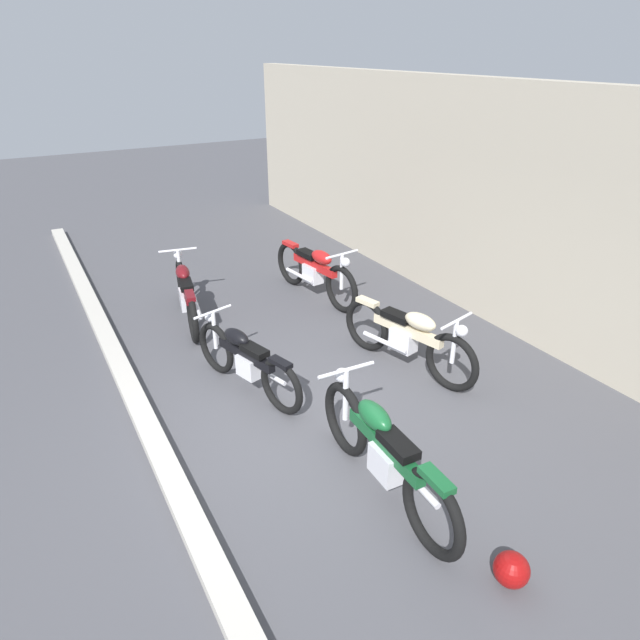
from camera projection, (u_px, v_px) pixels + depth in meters
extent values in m
plane|color=#47474C|center=(303.00, 423.00, 6.31)|extent=(40.00, 40.00, 0.00)
cube|color=#B2A893|center=(563.00, 227.00, 7.24)|extent=(18.00, 0.30, 3.48)
cube|color=#B7B2A8|center=(165.00, 465.00, 5.59)|extent=(18.00, 0.24, 0.12)
sphere|color=maroon|center=(511.00, 570.00, 4.38)|extent=(0.29, 0.29, 0.29)
torus|color=black|center=(345.00, 419.00, 5.73)|extent=(0.79, 0.13, 0.79)
torus|color=black|center=(432.00, 514.00, 4.57)|extent=(0.79, 0.13, 0.79)
cube|color=silver|center=(387.00, 463.00, 5.10)|extent=(0.35, 0.23, 0.30)
cube|color=#145128|center=(385.00, 444.00, 5.07)|extent=(1.11, 0.15, 0.13)
ellipsoid|color=#145128|center=(374.00, 416.00, 5.14)|extent=(0.48, 0.23, 0.22)
cube|color=black|center=(398.00, 444.00, 4.85)|extent=(0.44, 0.21, 0.09)
cube|color=#145128|center=(436.00, 480.00, 4.41)|extent=(0.35, 0.14, 0.06)
cylinder|color=silver|center=(346.00, 395.00, 5.60)|extent=(0.06, 0.06, 0.59)
cylinder|color=silver|center=(346.00, 370.00, 5.47)|extent=(0.06, 0.63, 0.04)
sphere|color=silver|center=(342.00, 375.00, 5.59)|extent=(0.15, 0.15, 0.15)
cylinder|color=silver|center=(412.00, 479.00, 5.02)|extent=(0.76, 0.09, 0.06)
torus|color=black|center=(216.00, 348.00, 7.17)|extent=(0.69, 0.27, 0.69)
torus|color=black|center=(281.00, 387.00, 6.36)|extent=(0.69, 0.27, 0.69)
cube|color=silver|center=(249.00, 366.00, 6.73)|extent=(0.34, 0.26, 0.27)
cube|color=black|center=(246.00, 354.00, 6.69)|extent=(0.96, 0.35, 0.11)
ellipsoid|color=black|center=(236.00, 337.00, 6.72)|extent=(0.45, 0.29, 0.19)
cube|color=black|center=(254.00, 350.00, 6.53)|extent=(0.41, 0.27, 0.08)
cube|color=black|center=(280.00, 363.00, 6.22)|extent=(0.32, 0.19, 0.06)
cylinder|color=silver|center=(214.00, 330.00, 7.06)|extent=(0.05, 0.05, 0.52)
cylinder|color=silver|center=(213.00, 312.00, 6.94)|extent=(0.18, 0.54, 0.03)
sphere|color=silver|center=(210.00, 317.00, 7.03)|extent=(0.13, 0.13, 0.13)
cylinder|color=silver|center=(267.00, 373.00, 6.71)|extent=(0.65, 0.23, 0.06)
torus|color=black|center=(341.00, 289.00, 8.80)|extent=(0.78, 0.19, 0.78)
torus|color=black|center=(291.00, 264.00, 9.83)|extent=(0.78, 0.19, 0.78)
cube|color=silver|center=(313.00, 273.00, 9.35)|extent=(0.36, 0.25, 0.30)
cube|color=#B21919|center=(315.00, 265.00, 9.23)|extent=(1.10, 0.24, 0.13)
ellipsoid|color=#B21919|center=(322.00, 257.00, 9.01)|extent=(0.49, 0.27, 0.21)
cube|color=black|center=(308.00, 254.00, 9.31)|extent=(0.45, 0.24, 0.09)
cube|color=#B21919|center=(290.00, 244.00, 9.67)|extent=(0.35, 0.17, 0.06)
cylinder|color=silver|center=(342.00, 272.00, 8.67)|extent=(0.06, 0.06, 0.58)
cylinder|color=silver|center=(342.00, 254.00, 8.54)|extent=(0.12, 0.62, 0.04)
sphere|color=silver|center=(345.00, 262.00, 8.53)|extent=(0.15, 0.15, 0.15)
cylinder|color=silver|center=(300.00, 275.00, 9.46)|extent=(0.75, 0.16, 0.06)
torus|color=black|center=(182.00, 283.00, 9.07)|extent=(0.75, 0.23, 0.75)
torus|color=black|center=(193.00, 318.00, 7.90)|extent=(0.75, 0.23, 0.75)
cube|color=silver|center=(187.00, 299.00, 8.44)|extent=(0.36, 0.26, 0.29)
cube|color=#590F14|center=(185.00, 288.00, 8.41)|extent=(1.05, 0.29, 0.12)
ellipsoid|color=#590F14|center=(183.00, 272.00, 8.48)|extent=(0.48, 0.28, 0.20)
cube|color=black|center=(186.00, 284.00, 8.19)|extent=(0.44, 0.26, 0.08)
cube|color=#590F14|center=(190.00, 296.00, 7.75)|extent=(0.34, 0.18, 0.06)
cylinder|color=silver|center=(180.00, 267.00, 8.95)|extent=(0.06, 0.06, 0.56)
cylinder|color=silver|center=(178.00, 250.00, 8.82)|extent=(0.14, 0.59, 0.04)
sphere|color=silver|center=(178.00, 254.00, 8.94)|extent=(0.14, 0.14, 0.14)
cylinder|color=silver|center=(197.00, 308.00, 8.33)|extent=(0.72, 0.19, 0.06)
torus|color=black|center=(452.00, 363.00, 6.78)|extent=(0.76, 0.27, 0.76)
torus|color=black|center=(367.00, 325.00, 7.69)|extent=(0.76, 0.27, 0.76)
cube|color=silver|center=(403.00, 340.00, 7.26)|extent=(0.37, 0.28, 0.29)
cube|color=beige|center=(407.00, 330.00, 7.15)|extent=(1.06, 0.36, 0.13)
ellipsoid|color=beige|center=(420.00, 322.00, 6.95)|extent=(0.50, 0.31, 0.21)
cube|color=black|center=(397.00, 316.00, 7.21)|extent=(0.45, 0.28, 0.08)
cube|color=beige|center=(368.00, 302.00, 7.54)|extent=(0.35, 0.20, 0.06)
cylinder|color=silver|center=(454.00, 342.00, 6.65)|extent=(0.06, 0.06, 0.57)
cylinder|color=silver|center=(457.00, 321.00, 6.52)|extent=(0.18, 0.60, 0.04)
sphere|color=silver|center=(462.00, 331.00, 6.52)|extent=(0.15, 0.15, 0.15)
cylinder|color=silver|center=(385.00, 342.00, 7.35)|extent=(0.72, 0.24, 0.06)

